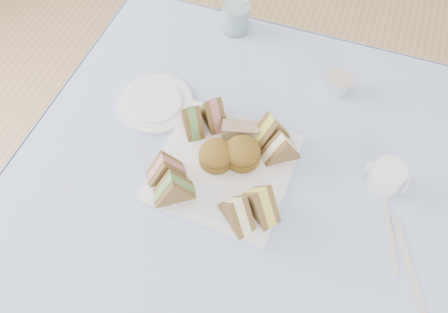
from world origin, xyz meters
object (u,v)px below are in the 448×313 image
(serving_plate, at_px, (224,167))
(creamer_jug, at_px, (386,177))
(water_glass, at_px, (236,13))
(table, at_px, (237,243))

(serving_plate, height_order, creamer_jug, creamer_jug)
(serving_plate, bearing_deg, creamer_jug, 15.25)
(serving_plate, distance_m, water_glass, 0.45)
(table, distance_m, serving_plate, 0.39)
(table, xyz_separation_m, serving_plate, (-0.05, 0.02, 0.38))
(creamer_jug, bearing_deg, water_glass, 148.30)
(table, bearing_deg, serving_plate, 160.43)
(table, bearing_deg, water_glass, 110.66)
(table, xyz_separation_m, water_glass, (-0.17, 0.45, 0.43))
(table, relative_size, serving_plate, 3.10)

